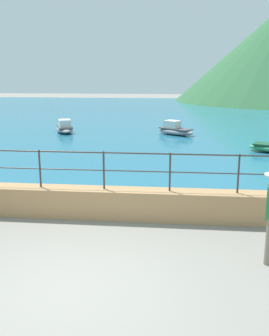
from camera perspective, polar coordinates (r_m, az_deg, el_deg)
name	(u,v)px	position (r m, az deg, el deg)	size (l,w,h in m)	color
ground_plane	(69,289)	(6.49, -9.70, -17.32)	(120.00, 120.00, 0.00)	gray
promenade_wall	(104,203)	(9.18, -4.48, -5.19)	(20.00, 0.56, 0.70)	tan
railing	(104,163)	(8.91, -4.60, 0.68)	(18.44, 0.04, 0.90)	#383330
lake_water	(155,116)	(31.39, 2.99, 7.78)	(64.00, 44.32, 0.06)	#236B89
boat_1	(175,130)	(21.34, 6.02, 5.66)	(2.37, 2.12, 0.76)	gray
boat_3	(65,128)	(22.37, -10.34, 5.89)	(1.70, 2.47, 0.76)	gray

